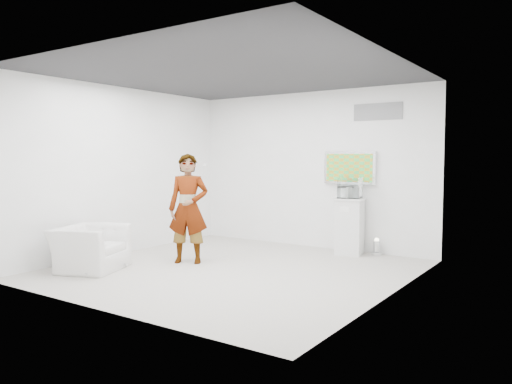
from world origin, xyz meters
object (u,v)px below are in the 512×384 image
tv (350,168)px  floor_uplight (377,247)px  pedestal (349,226)px  armchair (90,248)px  person (188,208)px

tv → floor_uplight: size_ratio=3.40×
tv → pedestal: size_ratio=0.99×
armchair → pedestal: 4.42m
pedestal → floor_uplight: (0.44, 0.18, -0.36)m
armchair → floor_uplight: 4.85m
person → floor_uplight: 3.40m
floor_uplight → person: bearing=-135.3°
tv → person: tv is taller
pedestal → floor_uplight: size_ratio=3.45×
pedestal → person: bearing=-131.6°
tv → armchair: size_ratio=0.96×
armchair → floor_uplight: armchair is taller
pedestal → armchair: bearing=-129.7°
tv → armchair: (-2.69, -3.68, -1.21)m
tv → pedestal: tv is taller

